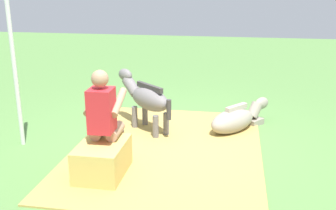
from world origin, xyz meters
name	(u,v)px	position (x,y,z in m)	size (l,w,h in m)	color
ground_plane	(170,143)	(0.00, 0.00, 0.00)	(24.00, 24.00, 0.00)	#568442
hay_patch	(168,149)	(-0.26, 0.00, 0.01)	(3.44, 2.58, 0.02)	tan
hay_bale	(103,160)	(-1.15, 0.63, 0.21)	(0.76, 0.53, 0.42)	tan
person_seated	(105,116)	(-0.99, 0.64, 0.70)	(0.67, 0.42, 1.30)	tan
pony_standing	(146,98)	(0.44, 0.45, 0.54)	(1.02, 1.10, 0.90)	slate
pony_lying	(236,119)	(0.68, -0.94, 0.19)	(1.21, 1.05, 0.42)	gray
tent_pole_left	(14,64)	(-0.41, 2.10, 1.17)	(0.06, 0.06, 2.35)	silver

